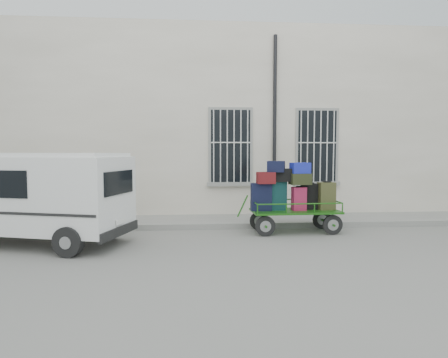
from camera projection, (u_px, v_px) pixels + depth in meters
The scene contains 5 objects.
ground at pixel (259, 240), 9.42m from camera, with size 80.00×80.00×0.00m, color slate.
building at pixel (235, 127), 14.68m from camera, with size 24.00×5.15×6.00m.
sidewalk at pixel (247, 221), 11.60m from camera, with size 24.00×1.70×0.15m, color slate.
luggage_cart at pixel (292, 196), 10.24m from camera, with size 2.64×1.08×1.85m.
van at pixel (36, 192), 8.90m from camera, with size 4.38×2.78×2.06m.
Camera 1 is at (-1.56, -9.20, 2.10)m, focal length 32.00 mm.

